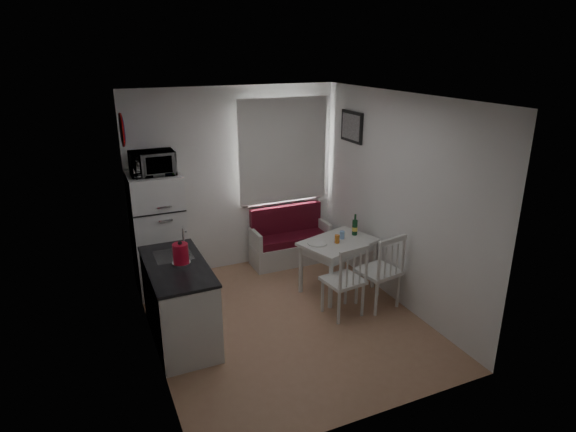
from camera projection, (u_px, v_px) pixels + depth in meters
name	position (u px, v px, depth m)	size (l,w,h in m)	color
floor	(285.00, 320.00, 5.73)	(3.00, 3.50, 0.02)	tan
ceiling	(285.00, 97.00, 4.87)	(3.00, 3.50, 0.02)	white
wall_back	(236.00, 180.00, 6.81)	(3.00, 0.02, 2.60)	white
wall_front	(374.00, 286.00, 3.79)	(3.00, 0.02, 2.60)	white
wall_left	(145.00, 239.00, 4.72)	(0.02, 3.50, 2.60)	white
wall_right	(397.00, 201.00, 5.87)	(0.02, 3.50, 2.60)	white
window	(282.00, 154.00, 6.94)	(1.22, 0.06, 1.47)	silver
curtain	(284.00, 151.00, 6.87)	(1.35, 0.02, 1.50)	white
kitchen_counter	(179.00, 301.00, 5.25)	(0.62, 1.32, 1.16)	silver
wall_sign	(123.00, 130.00, 5.70)	(0.40, 0.40, 0.03)	#1B28A6
picture_frame	(352.00, 127.00, 6.56)	(0.04, 0.52, 0.42)	black
bench	(290.00, 244.00, 7.22)	(1.18, 0.45, 0.85)	silver
dining_table	(338.00, 246.00, 6.26)	(1.09, 0.91, 0.70)	silver
chair_left	(348.00, 274.00, 5.61)	(0.48, 0.47, 0.50)	silver
chair_right	(384.00, 265.00, 5.79)	(0.53, 0.51, 0.52)	silver
fridge	(158.00, 234.00, 6.22)	(0.64, 0.64, 1.59)	white
microwave	(152.00, 163.00, 5.86)	(0.53, 0.36, 0.29)	white
kettle	(181.00, 254.00, 5.04)	(0.20, 0.20, 0.26)	red
wine_bottle	(355.00, 225.00, 6.39)	(0.07, 0.07, 0.29)	#154222
drinking_glass_orange	(337.00, 239.00, 6.16)	(0.06, 0.06, 0.11)	orange
drinking_glass_blue	(342.00, 235.00, 6.29)	(0.06, 0.06, 0.10)	#8DBAF1
plate	(317.00, 243.00, 6.14)	(0.25, 0.25, 0.02)	white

